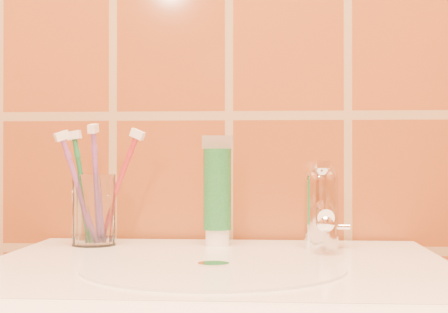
{
  "coord_description": "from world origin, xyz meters",
  "views": [
    {
      "loc": [
        0.06,
        0.14,
        0.97
      ],
      "look_at": [
        0.0,
        1.08,
        0.98
      ],
      "focal_mm": 55.0,
      "sensor_mm": 36.0,
      "label": 1
    }
  ],
  "objects": [
    {
      "name": "toothpaste_tube",
      "position": [
        -0.01,
        1.11,
        0.92
      ],
      "size": [
        0.04,
        0.04,
        0.16
      ],
      "rotation": [
        0.0,
        0.0,
        0.25
      ],
      "color": "white",
      "rests_on": "pedestal_sink"
    },
    {
      "name": "toothbrush_1",
      "position": [
        -0.16,
        1.11,
        0.93
      ],
      "size": [
        0.12,
        0.11,
        0.17
      ],
      "primitive_type": null,
      "rotation": [
        0.4,
        0.0,
        1.34
      ],
      "color": "#A42328",
      "rests_on": "glass_tumbler"
    },
    {
      "name": "toothbrush_0",
      "position": [
        -0.2,
        1.08,
        0.93
      ],
      "size": [
        0.12,
        0.12,
        0.18
      ],
      "primitive_type": null,
      "rotation": [
        0.33,
        0.0,
        -0.93
      ],
      "color": "#7F418C",
      "rests_on": "glass_tumbler"
    },
    {
      "name": "toothbrush_2",
      "position": [
        -0.18,
        1.09,
        0.94
      ],
      "size": [
        0.03,
        0.08,
        0.19
      ],
      "primitive_type": null,
      "rotation": [
        0.16,
        0.0,
        -0.1
      ],
      "color": "#7C4391",
      "rests_on": "glass_tumbler"
    },
    {
      "name": "toothbrush_3",
      "position": [
        -0.2,
        1.1,
        0.93
      ],
      "size": [
        0.06,
        0.06,
        0.17
      ],
      "primitive_type": null,
      "rotation": [
        0.17,
        0.0,
        -1.66
      ],
      "color": "#1E733F",
      "rests_on": "glass_tumbler"
    },
    {
      "name": "faucet",
      "position": [
        0.14,
        1.09,
        0.91
      ],
      "size": [
        0.05,
        0.11,
        0.12
      ],
      "color": "white",
      "rests_on": "pedestal_sink"
    },
    {
      "name": "glass_tumbler",
      "position": [
        -0.19,
        1.11,
        0.9
      ],
      "size": [
        0.08,
        0.08,
        0.1
      ],
      "primitive_type": "cylinder",
      "rotation": [
        0.0,
        0.0,
        -0.4
      ],
      "color": "white",
      "rests_on": "pedestal_sink"
    }
  ]
}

